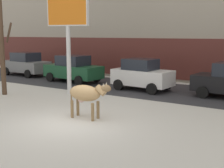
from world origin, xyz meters
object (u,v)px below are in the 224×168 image
object	(u,v)px
bare_tree_far_back	(2,46)
cow_tan	(86,94)
car_grey_sedan	(26,64)
car_darkgreen_sedan	(73,69)
car_white_hatchback	(142,75)
billboard	(68,15)

from	to	relation	value
bare_tree_far_back	cow_tan	bearing A→B (deg)	-12.01
car_grey_sedan	car_darkgreen_sedan	xyz separation A→B (m)	(5.33, -0.55, 0.00)
car_darkgreen_sedan	car_white_hatchback	world-z (taller)	car_white_hatchback
car_grey_sedan	car_white_hatchback	xyz separation A→B (m)	(10.78, -0.78, 0.02)
cow_tan	car_grey_sedan	world-z (taller)	car_grey_sedan
billboard	car_darkgreen_sedan	xyz separation A→B (m)	(-2.49, 3.37, -3.41)
cow_tan	car_grey_sedan	distance (m)	13.90
cow_tan	billboard	world-z (taller)	billboard
car_darkgreen_sedan	bare_tree_far_back	distance (m)	5.77
car_grey_sedan	car_white_hatchback	bearing A→B (deg)	-4.16
cow_tan	car_white_hatchback	world-z (taller)	car_white_hatchback
billboard	car_grey_sedan	world-z (taller)	billboard
billboard	car_grey_sedan	size ratio (longest dim) A/B	1.29
cow_tan	billboard	distance (m)	6.23
billboard	cow_tan	bearing A→B (deg)	-42.38
cow_tan	car_darkgreen_sedan	xyz separation A→B (m)	(-6.39, 6.92, -0.09)
bare_tree_far_back	car_white_hatchback	bearing A→B (deg)	42.08
cow_tan	car_white_hatchback	bearing A→B (deg)	98.00
car_grey_sedan	bare_tree_far_back	size ratio (longest dim) A/B	0.83
car_grey_sedan	car_darkgreen_sedan	bearing A→B (deg)	-5.93
car_grey_sedan	car_white_hatchback	world-z (taller)	car_white_hatchback
car_grey_sedan	car_white_hatchback	size ratio (longest dim) A/B	1.19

